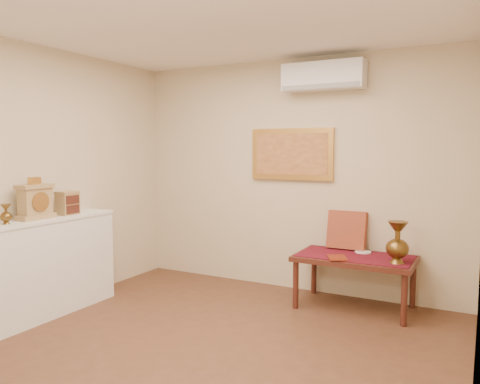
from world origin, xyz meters
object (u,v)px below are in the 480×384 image
Objects in this scene: display_ledge at (25,272)px; wooden_chest at (68,203)px; mantel_clock at (35,201)px; low_table at (355,262)px; brass_urn_tall at (398,238)px.

display_ledge is 0.81m from wooden_chest.
mantel_clock is 1.68× the size of wooden_chest.
mantel_clock is 0.34× the size of low_table.
wooden_chest is (0.02, 0.52, 0.61)m from display_ledge.
wooden_chest is (0.02, 0.37, -0.05)m from mantel_clock.
low_table is at bearing 35.10° from display_ledge.
wooden_chest reaches higher than display_ledge.
wooden_chest reaches higher than brass_urn_tall.
wooden_chest is at bearing 86.37° from mantel_clock.
low_table is (2.68, 1.73, -0.67)m from mantel_clock.
brass_urn_tall is 1.20× the size of mantel_clock.
mantel_clock is at bearing 91.98° from display_ledge.
mantel_clock reaches higher than brass_urn_tall.
brass_urn_tall is at bearing -15.58° from low_table.
low_table is (-0.44, 0.12, -0.32)m from brass_urn_tall.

